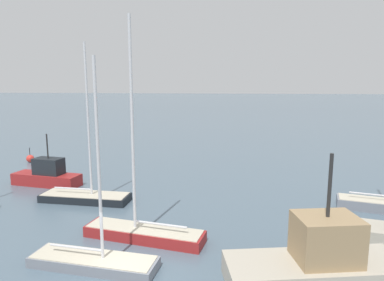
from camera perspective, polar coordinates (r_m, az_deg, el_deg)
The scene contains 8 objects.
ground_plane at distance 14.76m, azimuth -11.70°, elevation -21.93°, with size 600.00×600.00×0.00m, color slate.
sailboat_0 at distance 17.49m, azimuth -8.17°, elevation -14.69°, with size 6.25×2.25×10.83m.
sailboat_1 at distance 15.58m, azimuth -16.34°, elevation -18.64°, with size 5.57×1.82×8.75m.
sailboat_2 at distance 23.63m, azimuth -17.63°, elevation -8.76°, with size 5.89×1.75×10.25m.
sailboat_4 at distance 23.98m, azimuth 29.74°, elevation -9.35°, with size 5.44×2.45×8.48m.
fishing_boat_1 at distance 14.61m, azimuth 20.71°, elevation -18.58°, with size 7.31×3.95×5.15m.
fishing_boat_2 at distance 28.20m, azimuth -23.34°, elevation -5.46°, with size 5.46×2.09×4.00m.
channel_buoy_1 at distance 37.32m, azimuth -25.76°, elevation -2.77°, with size 0.74×0.74×1.48m.
Camera 1 is at (4.77, -11.70, 7.62)m, focal length 31.44 mm.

